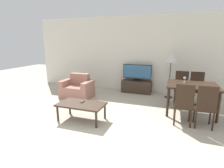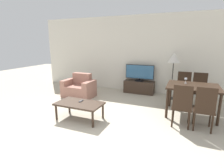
# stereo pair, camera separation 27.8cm
# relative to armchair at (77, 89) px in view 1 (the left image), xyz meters

# --- Properties ---
(ground_plane) EXTENTS (18.00, 18.00, 0.00)m
(ground_plane) POSITION_rel_armchair_xyz_m (1.34, -2.29, -0.28)
(ground_plane) COLOR #B2A893
(wall_back) EXTENTS (7.47, 0.06, 2.70)m
(wall_back) POSITION_rel_armchair_xyz_m (1.34, 1.45, 1.07)
(wall_back) COLOR silver
(wall_back) RESTS_ON ground_plane
(armchair) EXTENTS (1.00, 0.67, 0.76)m
(armchair) POSITION_rel_armchair_xyz_m (0.00, 0.00, 0.00)
(armchair) COLOR #9E6B5B
(armchair) RESTS_ON ground_plane
(tv_stand) EXTENTS (1.05, 0.39, 0.44)m
(tv_stand) POSITION_rel_armchair_xyz_m (1.73, 1.18, -0.06)
(tv_stand) COLOR #38281E
(tv_stand) RESTS_ON ground_plane
(tv) EXTENTS (1.00, 0.32, 0.57)m
(tv) POSITION_rel_armchair_xyz_m (1.73, 1.18, 0.45)
(tv) COLOR black
(tv) RESTS_ON tv_stand
(coffee_table) EXTENTS (1.07, 0.60, 0.40)m
(coffee_table) POSITION_rel_armchair_xyz_m (1.00, -1.51, 0.08)
(coffee_table) COLOR #38281E
(coffee_table) RESTS_ON ground_plane
(dining_table) EXTENTS (1.19, 0.97, 0.75)m
(dining_table) POSITION_rel_armchair_xyz_m (3.40, -0.21, 0.38)
(dining_table) COLOR black
(dining_table) RESTS_ON ground_plane
(dining_chair_near) EXTENTS (0.40, 0.40, 0.94)m
(dining_chair_near) POSITION_rel_armchair_xyz_m (3.20, -1.01, 0.23)
(dining_chair_near) COLOR black
(dining_chair_near) RESTS_ON ground_plane
(dining_chair_far) EXTENTS (0.40, 0.40, 0.94)m
(dining_chair_far) POSITION_rel_armchair_xyz_m (3.61, 0.58, 0.23)
(dining_chair_far) COLOR black
(dining_chair_far) RESTS_ON ground_plane
(dining_chair_near_right) EXTENTS (0.40, 0.40, 0.94)m
(dining_chair_near_right) POSITION_rel_armchair_xyz_m (3.61, -1.01, 0.23)
(dining_chair_near_right) COLOR black
(dining_chair_near_right) RESTS_ON ground_plane
(dining_chair_far_left) EXTENTS (0.40, 0.40, 0.94)m
(dining_chair_far_left) POSITION_rel_armchair_xyz_m (3.20, 0.58, 0.23)
(dining_chair_far_left) COLOR black
(dining_chair_far_left) RESTS_ON ground_plane
(floor_lamp) EXTENTS (0.39, 0.39, 1.47)m
(floor_lamp) POSITION_rel_armchair_xyz_m (2.84, 0.95, 0.99)
(floor_lamp) COLOR black
(floor_lamp) RESTS_ON ground_plane
(remote_primary) EXTENTS (0.04, 0.15, 0.02)m
(remote_primary) POSITION_rel_armchair_xyz_m (0.98, -1.41, 0.14)
(remote_primary) COLOR #38383D
(remote_primary) RESTS_ON coffee_table
(wine_glass_left) EXTENTS (0.07, 0.07, 0.15)m
(wine_glass_left) POSITION_rel_armchair_xyz_m (3.23, -0.01, 0.58)
(wine_glass_left) COLOR silver
(wine_glass_left) RESTS_ON dining_table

